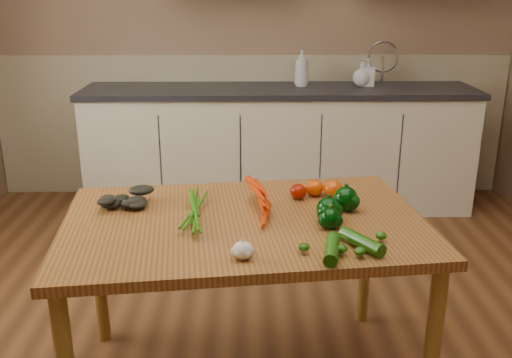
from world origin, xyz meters
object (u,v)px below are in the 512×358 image
Objects in this scene: soap_bottle_a at (302,68)px; zucchini_a at (362,242)px; leafy_greens at (124,195)px; pepper_b at (346,199)px; tomato_c at (333,189)px; tomato_b at (315,188)px; tomato_a at (298,191)px; pepper_c at (330,218)px; carrot_bunch at (240,205)px; garlic_bulb at (243,250)px; pepper_a at (328,209)px; soap_bottle_c at (362,74)px; table at (244,239)px; soap_bottle_b at (368,72)px; zucchini_b at (332,249)px.

soap_bottle_a is 1.45× the size of zucchini_a.
leafy_greens is 2.02× the size of pepper_b.
tomato_b is at bearing 161.49° from tomato_c.
leafy_greens is at bearing 107.26° from soap_bottle_a.
pepper_b is 0.22m from tomato_a.
pepper_c is at bearing 129.21° from soap_bottle_a.
carrot_bunch is at bearing 155.73° from pepper_c.
garlic_bulb is 0.68m from tomato_c.
pepper_c is at bearing -100.19° from tomato_c.
pepper_a is (0.81, -0.16, -0.00)m from leafy_greens.
garlic_bulb is 0.98× the size of tomato_a.
tomato_b is at bearing 128.21° from soap_bottle_a.
soap_bottle_a is 2.07m from pepper_b.
carrot_bunch is (-0.88, -2.09, -0.21)m from soap_bottle_c.
tomato_c is (0.15, 0.01, 0.00)m from tomato_a.
soap_bottle_c is 2.24m from pepper_a.
soap_bottle_c is (0.86, 2.15, 0.33)m from table.
soap_bottle_a reaches higher than pepper_c.
pepper_c is at bearing -21.83° from table.
garlic_bulb is (-0.86, -2.48, -0.21)m from soap_bottle_c.
soap_bottle_b is (0.49, 0.00, -0.03)m from soap_bottle_a.
tomato_b is (0.30, 0.26, 0.12)m from table.
soap_bottle_a reaches higher than zucchini_b.
carrot_bunch is at bearing 166.96° from pepper_a.
carrot_bunch is at bearing -20.99° from soap_bottle_b.
carrot_bunch is 3.16× the size of tomato_c.
table is 0.46m from tomato_c.
garlic_bulb is 0.41m from pepper_c.
tomato_a is (-0.18, -1.93, -0.26)m from soap_bottle_a.
zucchini_b is (0.29, -0.32, 0.11)m from table.
soap_bottle_b is 0.04m from soap_bottle_c.
soap_bottle_b is 2.55m from zucchini_b.
pepper_b is at bearing 74.48° from zucchini_b.
soap_bottle_c reaches higher than tomato_b.
tomato_a is (0.25, 0.16, -0.00)m from carrot_bunch.
pepper_a is 0.50× the size of zucchini_b.
tomato_c is at bearing 5.55° from leafy_greens.
soap_bottle_c reaches higher than zucchini_a.
tomato_a is at bearing 96.92° from zucchini_b.
tomato_c is (0.38, 0.23, 0.12)m from table.
table is at bearing 132.82° from zucchini_b.
tomato_a is at bearing 5.70° from leafy_greens.
leafy_greens is 0.84m from pepper_c.
tomato_c reaches higher than zucchini_b.
tomato_a is at bearing 106.48° from pepper_c.
soap_bottle_b reaches higher than tomato_c.
soap_bottle_c is 0.94× the size of zucchini_a.
pepper_a is at bearing -85.54° from tomato_b.
soap_bottle_a is 2.21m from leafy_greens.
zucchini_a is 1.00× the size of zucchini_b.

